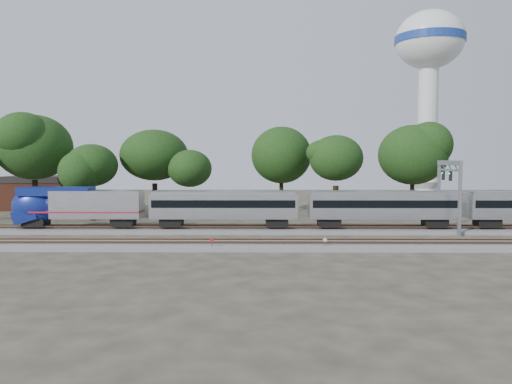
% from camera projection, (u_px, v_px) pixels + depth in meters
% --- Properties ---
extents(ground, '(160.00, 160.00, 0.00)m').
position_uv_depth(ground, '(200.00, 240.00, 51.25)').
color(ground, '#383328').
rests_on(ground, ground).
extents(track_far, '(160.00, 5.00, 0.73)m').
position_uv_depth(track_far, '(207.00, 230.00, 57.22)').
color(track_far, slate).
rests_on(track_far, ground).
extents(track_near, '(160.00, 5.00, 0.73)m').
position_uv_depth(track_near, '(195.00, 245.00, 47.24)').
color(track_near, slate).
rests_on(track_near, ground).
extents(train, '(104.96, 2.99, 4.41)m').
position_uv_depth(train, '(462.00, 205.00, 56.79)').
color(train, silver).
rests_on(train, ground).
extents(switch_stand_red, '(0.36, 0.13, 1.14)m').
position_uv_depth(switch_stand_red, '(212.00, 243.00, 45.48)').
color(switch_stand_red, '#512D19').
rests_on(switch_stand_red, ground).
extents(switch_stand_white, '(0.36, 0.07, 1.13)m').
position_uv_depth(switch_stand_white, '(325.00, 242.00, 45.75)').
color(switch_stand_white, '#512D19').
rests_on(switch_stand_white, ground).
extents(switch_lever, '(0.50, 0.30, 0.30)m').
position_uv_depth(switch_lever, '(255.00, 248.00, 46.00)').
color(switch_lever, '#512D19').
rests_on(switch_lever, ground).
extents(water_tower, '(13.32, 13.32, 36.89)m').
position_uv_depth(water_tower, '(429.00, 61.00, 96.98)').
color(water_tower, silver).
rests_on(water_tower, ground).
extents(signal_gantry, '(0.57, 6.72, 8.17)m').
position_uv_depth(signal_gantry, '(449.00, 180.00, 56.60)').
color(signal_gantry, gray).
rests_on(signal_gantry, ground).
extents(brick_building, '(11.91, 8.83, 5.46)m').
position_uv_depth(brick_building, '(43.00, 192.00, 82.02)').
color(brick_building, brown).
rests_on(brick_building, ground).
extents(tree_1, '(10.10, 10.10, 14.24)m').
position_uv_depth(tree_1, '(34.00, 147.00, 69.64)').
color(tree_1, black).
rests_on(tree_1, ground).
extents(tree_2, '(7.57, 7.57, 10.68)m').
position_uv_depth(tree_2, '(92.00, 165.00, 67.01)').
color(tree_2, black).
rests_on(tree_2, ground).
extents(tree_3, '(8.98, 8.98, 12.66)m').
position_uv_depth(tree_3, '(154.00, 155.00, 71.70)').
color(tree_3, black).
rests_on(tree_3, ground).
extents(tree_4, '(7.09, 7.09, 10.00)m').
position_uv_depth(tree_4, '(190.00, 169.00, 69.28)').
color(tree_4, black).
rests_on(tree_4, ground).
extents(tree_5, '(9.01, 9.01, 12.71)m').
position_uv_depth(tree_5, '(281.00, 155.00, 76.83)').
color(tree_5, black).
rests_on(tree_5, ground).
extents(tree_6, '(8.56, 8.56, 12.06)m').
position_uv_depth(tree_6, '(336.00, 158.00, 69.87)').
color(tree_6, black).
rests_on(tree_6, ground).
extents(tree_7, '(9.05, 9.05, 12.76)m').
position_uv_depth(tree_7, '(413.00, 155.00, 78.07)').
color(tree_7, black).
rests_on(tree_7, ground).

